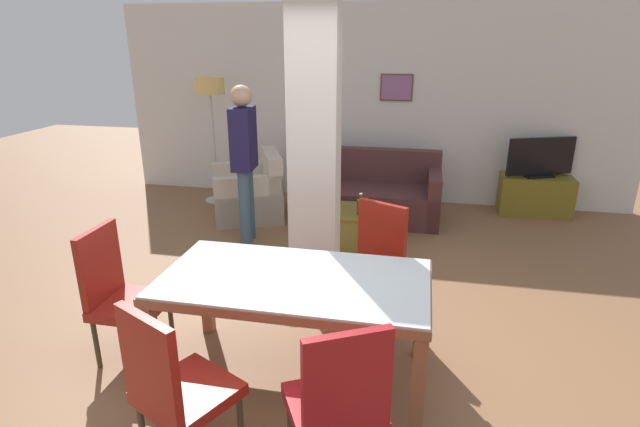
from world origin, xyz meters
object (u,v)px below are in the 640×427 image
object	(u,v)px
dining_chair_near_left	(173,384)
standing_person	(244,154)
coffee_table	(355,227)
dining_chair_head_left	(119,290)
tv_stand	(535,195)
bottle	(361,206)
dining_table	(295,298)
dining_chair_far_right	(373,261)
armchair	(251,195)
dining_chair_near_right	(339,401)
sofa	(370,195)
tv_screen	(541,158)
floor_lamp	(210,97)

from	to	relation	value
dining_chair_near_left	standing_person	bearing A→B (deg)	129.52
dining_chair_near_left	coffee_table	world-z (taller)	dining_chair_near_left
dining_chair_head_left	tv_stand	bearing A→B (deg)	137.80
bottle	dining_table	bearing A→B (deg)	-93.91
dining_table	coffee_table	bearing A→B (deg)	88.18
coffee_table	tv_stand	xyz separation A→B (m)	(2.21, 1.55, 0.04)
dining_chair_far_right	standing_person	world-z (taller)	standing_person
dining_table	armchair	distance (m)	3.42
dining_chair_near_right	dining_chair_head_left	size ratio (longest dim) A/B	1.00
dining_table	sofa	xyz separation A→B (m)	(0.14, 3.41, -0.33)
dining_chair_head_left	standing_person	xyz separation A→B (m)	(0.15, 2.30, 0.50)
standing_person	dining_chair_near_left	bearing A→B (deg)	7.81
dining_chair_far_right	tv_screen	world-z (taller)	tv_screen
sofa	floor_lamp	world-z (taller)	floor_lamp
dining_chair_head_left	floor_lamp	size ratio (longest dim) A/B	0.57
dining_chair_head_left	coffee_table	world-z (taller)	dining_chair_head_left
standing_person	dining_chair_head_left	bearing A→B (deg)	-8.75
dining_chair_near_left	armchair	distance (m)	4.10
coffee_table	floor_lamp	world-z (taller)	floor_lamp
dining_chair_near_right	standing_person	world-z (taller)	standing_person
tv_screen	tv_stand	bearing A→B (deg)	-111.90
sofa	tv_stand	size ratio (longest dim) A/B	1.93
dining_chair_far_right	dining_chair_near_right	bearing A→B (deg)	116.67
dining_chair_near_right	floor_lamp	xyz separation A→B (m)	(-2.54, 4.45, 0.95)
dining_chair_near_right	sofa	bearing A→B (deg)	65.83
armchair	coffee_table	xyz separation A→B (m)	(1.48, -0.70, -0.07)
armchair	dining_chair_head_left	bearing A→B (deg)	158.35
dining_chair_near_right	dining_table	bearing A→B (deg)	90.00
dining_table	dining_chair_head_left	size ratio (longest dim) A/B	1.77
floor_lamp	armchair	bearing A→B (deg)	-37.10
dining_chair_far_right	armchair	size ratio (longest dim) A/B	0.85
sofa	standing_person	size ratio (longest dim) A/B	1.00
sofa	standing_person	xyz separation A→B (m)	(-1.30, -1.12, 0.74)
armchair	coffee_table	size ratio (longest dim) A/B	1.51
dining_table	coffee_table	distance (m)	2.44
dining_chair_far_right	armchair	distance (m)	2.90
sofa	tv_screen	size ratio (longest dim) A/B	2.04
dining_chair_near_left	coffee_table	size ratio (longest dim) A/B	1.28
dining_chair_near_left	standing_person	size ratio (longest dim) A/B	0.56
dining_chair_near_right	tv_screen	size ratio (longest dim) A/B	1.15
dining_chair_near_left	sofa	xyz separation A→B (m)	(0.58, 4.28, -0.24)
dining_chair_near_right	standing_person	size ratio (longest dim) A/B	0.56
tv_stand	coffee_table	bearing A→B (deg)	-144.88
dining_table	dining_chair_near_right	distance (m)	0.93
dining_chair_near_right	armchair	size ratio (longest dim) A/B	0.85
dining_chair_head_left	tv_stand	distance (m)	5.35
dining_chair_near_left	bottle	bearing A→B (deg)	105.91
bottle	tv_screen	size ratio (longest dim) A/B	0.27
dining_chair_near_left	bottle	world-z (taller)	dining_chair_near_left
dining_chair_near_left	armchair	xyz separation A→B (m)	(-0.97, 3.97, -0.24)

